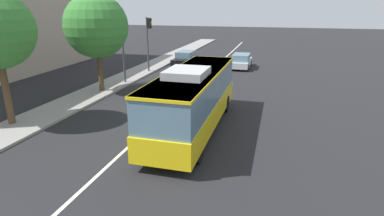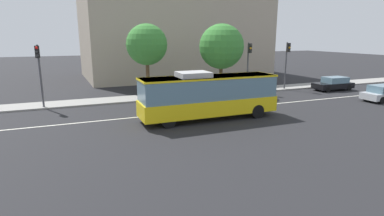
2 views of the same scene
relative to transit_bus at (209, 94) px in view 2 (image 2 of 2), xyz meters
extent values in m
plane|color=black|center=(3.97, 2.35, -1.81)|extent=(160.00, 160.00, 0.00)
cube|color=gray|center=(3.97, 8.99, -1.74)|extent=(80.00, 2.80, 0.14)
cube|color=silver|center=(3.97, 2.35, -1.80)|extent=(76.00, 0.16, 0.01)
cube|color=yellow|center=(0.02, 0.00, -0.83)|extent=(10.01, 2.55, 1.10)
cube|color=slate|center=(0.02, 0.00, 0.50)|extent=(9.81, 2.47, 1.58)
cube|color=yellow|center=(0.02, 0.00, 1.23)|extent=(9.91, 2.52, 0.12)
cube|color=#B2B2B2|center=(-1.18, 0.01, 1.47)|extent=(2.21, 1.81, 0.36)
cylinder|color=black|center=(3.43, 1.08, -1.31)|extent=(1.00, 0.30, 1.00)
cylinder|color=black|center=(3.42, -1.12, -1.31)|extent=(1.00, 0.30, 1.00)
cylinder|color=black|center=(-3.37, 1.12, -1.31)|extent=(1.00, 0.30, 1.00)
cylinder|color=black|center=(-3.38, -1.08, -1.31)|extent=(1.00, 0.30, 1.00)
cube|color=slate|center=(17.66, -0.33, -0.67)|extent=(2.53, 1.68, 0.64)
cylinder|color=black|center=(16.41, 0.48, -1.49)|extent=(0.64, 0.23, 0.64)
cylinder|color=black|center=(16.40, -1.12, -1.49)|extent=(0.64, 0.23, 0.64)
cube|color=black|center=(17.91, 5.82, -1.29)|extent=(4.53, 1.87, 0.60)
cube|color=slate|center=(18.16, 5.81, -0.67)|extent=(2.55, 1.70, 0.64)
cylinder|color=black|center=(16.39, 5.04, -1.49)|extent=(0.64, 0.23, 0.64)
cylinder|color=black|center=(16.42, 6.64, -1.49)|extent=(0.64, 0.23, 0.64)
cylinder|color=black|center=(19.39, 4.99, -1.49)|extent=(0.64, 0.23, 0.64)
cylinder|color=black|center=(19.42, 6.59, -1.49)|extent=(0.64, 0.23, 0.64)
cylinder|color=#47474C|center=(13.14, 8.10, 0.79)|extent=(0.16, 0.16, 5.20)
cube|color=black|center=(13.13, 7.82, 2.84)|extent=(0.33, 0.29, 0.96)
sphere|color=#2D2D2D|center=(13.13, 7.67, 3.16)|extent=(0.22, 0.22, 0.22)
sphere|color=#F9A514|center=(13.13, 7.67, 2.84)|extent=(0.22, 0.22, 0.22)
sphere|color=#2D2D2D|center=(13.13, 7.67, 2.52)|extent=(0.22, 0.22, 0.22)
cylinder|color=#47474C|center=(8.30, 8.16, 0.79)|extent=(0.16, 0.16, 5.20)
cube|color=black|center=(8.30, 7.88, 2.84)|extent=(0.32, 0.28, 0.96)
sphere|color=#2D2D2D|center=(8.30, 7.73, 3.16)|extent=(0.22, 0.22, 0.22)
sphere|color=#F9A514|center=(8.30, 7.73, 2.84)|extent=(0.22, 0.22, 0.22)
sphere|color=#2D2D2D|center=(8.30, 7.73, 2.52)|extent=(0.22, 0.22, 0.22)
cylinder|color=#47474C|center=(-11.27, 8.10, 0.79)|extent=(0.16, 0.16, 5.20)
cube|color=black|center=(-11.29, 7.82, 2.84)|extent=(0.34, 0.30, 0.96)
sphere|color=red|center=(-11.30, 7.67, 3.16)|extent=(0.22, 0.22, 0.22)
sphere|color=#2D2D2D|center=(-11.30, 7.67, 2.84)|extent=(0.22, 0.22, 0.22)
sphere|color=#2D2D2D|center=(-11.30, 7.67, 2.52)|extent=(0.22, 0.22, 0.22)
cylinder|color=#4C3823|center=(-2.00, 9.70, 0.00)|extent=(0.36, 0.36, 3.61)
sphere|color=#387F33|center=(-2.00, 9.70, 3.27)|extent=(3.91, 3.91, 3.91)
cylinder|color=#4C3823|center=(5.42, 8.63, -0.24)|extent=(0.36, 0.36, 3.14)
sphere|color=#387F33|center=(5.42, 8.63, 3.03)|extent=(4.52, 4.52, 4.52)
cube|color=tan|center=(6.04, 25.05, 4.99)|extent=(26.28, 15.71, 13.60)
cube|color=slate|center=(18.94, 25.54, 0.30)|extent=(0.58, 13.27, 1.50)
cube|color=slate|center=(18.94, 25.54, 3.70)|extent=(0.58, 13.27, 1.50)
cube|color=slate|center=(18.94, 25.54, 7.10)|extent=(0.58, 13.27, 1.50)
camera|label=1|loc=(-14.62, -3.95, 4.41)|focal=29.04mm
camera|label=2|loc=(-9.22, -19.61, 4.06)|focal=28.85mm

